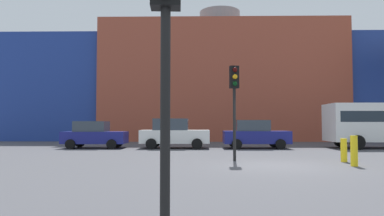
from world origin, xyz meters
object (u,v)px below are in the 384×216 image
Objects in this scene: bollard_yellow_0 at (344,150)px; traffic_light_near_left at (166,15)px; white_bus at (384,122)px; parked_car_0 at (94,135)px; bollard_yellow_1 at (354,151)px; parked_car_1 at (174,134)px; traffic_light_island at (234,91)px; parked_car_2 at (255,134)px.

traffic_light_near_left is at bearing -122.30° from bollard_yellow_0.
parked_car_0 is at bearing -179.34° from white_bus.
bollard_yellow_1 reaches higher than bollard_yellow_0.
white_bus is at bearing 0.91° from parked_car_1.
bollard_yellow_0 is at bearing 144.55° from traffic_light_near_left.
bollard_yellow_0 is (4.21, -0.22, -2.35)m from traffic_light_island.
traffic_light_island is (-9.94, -7.55, 1.18)m from white_bus.
traffic_light_near_left is (-3.85, -17.14, 1.91)m from parked_car_2.
parked_car_0 is 9.84m from parked_car_2.
parked_car_2 is at bearing 102.41° from bollard_yellow_1.
traffic_light_island is 4.86m from bollard_yellow_1.
traffic_light_near_left is 4.12× the size of bollard_yellow_0.
traffic_light_island reaches higher than parked_car_0.
parked_car_2 is at bearing 157.71° from traffic_light_island.
white_bus reaches higher than bollard_yellow_1.
parked_car_0 is 3.57× the size of bollard_yellow_1.
parked_car_2 is 0.58× the size of white_bus.
white_bus is 12.54m from traffic_light_island.
white_bus is at bearing 1.48° from parked_car_2.
traffic_light_island is at bearing 157.78° from bollard_yellow_1.
parked_car_0 is at bearing 142.80° from bollard_yellow_1.
traffic_light_near_left is 10.28m from bollard_yellow_1.
white_bus is 1.79× the size of traffic_light_island.
white_bus is 10.99m from bollard_yellow_1.
traffic_light_island is (7.83, -7.34, 1.98)m from parked_car_0.
bollard_yellow_0 is (-5.73, -7.77, -1.17)m from white_bus.
parked_car_1 is 3.91× the size of bollard_yellow_1.
parked_car_2 is at bearing 0.00° from parked_car_0.
white_bus is 21.00m from traffic_light_near_left.
white_bus is at bearing 57.00° from bollard_yellow_1.
parked_car_2 is (4.94, 0.00, -0.05)m from parked_car_1.
traffic_light_island is (1.84, 9.80, 0.04)m from traffic_light_near_left.
white_bus is at bearing 142.67° from traffic_light_near_left.
bollard_yellow_1 is at bearing -123.00° from white_bus.
traffic_light_near_left is 0.98× the size of traffic_light_island.
traffic_light_island is at bearing -142.80° from white_bus.
bollard_yellow_0 is at bearing -126.40° from white_bus.
parked_car_0 is at bearing -163.88° from traffic_light_near_left.
parked_car_0 is 1.01× the size of traffic_light_near_left.
parked_car_1 reaches higher than parked_car_0.
parked_car_2 is 1.04× the size of traffic_light_island.
parked_car_2 reaches higher than bollard_yellow_0.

